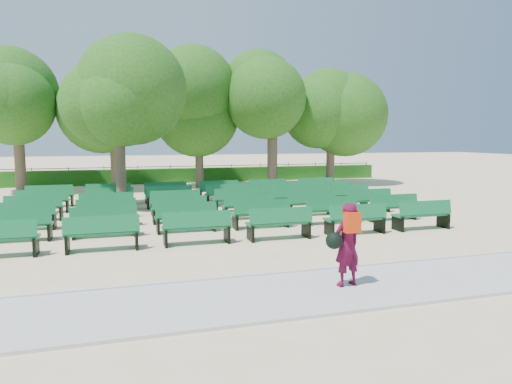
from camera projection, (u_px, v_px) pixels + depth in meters
ground at (246, 221)px, 15.58m from camera, size 120.00×120.00×0.00m
paving at (351, 288)px, 8.53m from camera, size 30.00×2.20×0.06m
curb at (324, 270)px, 9.63m from camera, size 30.00×0.12×0.10m
hedge at (187, 175)px, 28.84m from camera, size 26.00×0.70×0.90m
fence at (186, 182)px, 29.27m from camera, size 26.00×0.10×1.02m
tree_line at (198, 189)px, 25.09m from camera, size 21.80×6.80×7.04m
bench_array at (210, 214)px, 16.41m from camera, size 1.82×0.60×1.14m
tree_among at (119, 108)px, 17.17m from camera, size 4.33×4.33×5.88m
person at (346, 243)px, 8.46m from camera, size 0.77×0.51×1.57m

